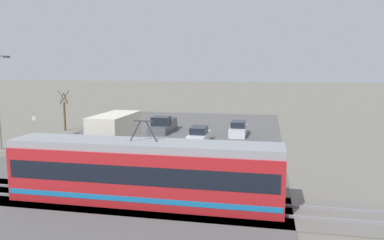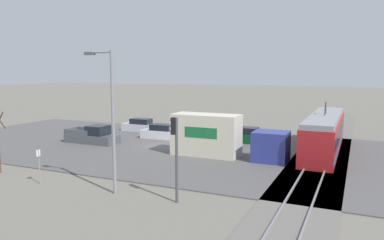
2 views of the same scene
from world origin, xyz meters
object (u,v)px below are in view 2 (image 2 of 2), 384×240
Objects in this scene: pickup_truck at (93,136)px; sedan_car_2 at (162,133)px; traffic_light_pole at (175,147)px; no_parking_sign at (39,163)px; sedan_car_0 at (141,126)px; street_lamp_near_crossing at (110,113)px; sedan_car_1 at (246,136)px; light_rail_tram at (324,134)px; box_truck at (221,137)px.

pickup_truck is 7.32m from sedan_car_2.
traffic_light_pole reaches higher than pickup_truck.
pickup_truck is 19.73m from traffic_light_pole.
traffic_light_pole reaches higher than no_parking_sign.
no_parking_sign is (0.52, -9.72, -1.76)m from traffic_light_pole.
street_lamp_near_crossing reaches higher than sedan_car_0.
pickup_truck is at bearing -64.94° from sedan_car_1.
light_rail_tram is 1.75× the size of street_lamp_near_crossing.
street_lamp_near_crossing is 3.76× the size of no_parking_sign.
street_lamp_near_crossing reaches higher than light_rail_tram.
pickup_truck is at bearing -91.62° from box_truck.
sedan_car_1 is 0.51× the size of street_lamp_near_crossing.
sedan_car_2 is (-5.57, -8.82, -1.01)m from box_truck.
pickup_truck is 1.28× the size of sedan_car_1.
light_rail_tram reaches higher than box_truck.
traffic_light_pole reaches higher than sedan_car_1.
street_lamp_near_crossing is 6.53m from no_parking_sign.
traffic_light_pole reaches higher than sedan_car_2.
box_truck is 10.48m from sedan_car_2.
box_truck is 2.27× the size of sedan_car_1.
no_parking_sign is at bearing -23.86° from sedan_car_1.
sedan_car_0 is 25.72m from traffic_light_pole.
street_lamp_near_crossing is (11.72, -2.76, 3.18)m from box_truck.
sedan_car_1 is at bearing -80.71° from sedan_car_2.
sedan_car_1 is at bearing -176.19° from traffic_light_pole.
sedan_car_2 is 17.71m from no_parking_sign.
sedan_car_2 is (3.49, 4.82, 0.01)m from sedan_car_0.
sedan_car_1 is at bearing 170.94° from street_lamp_near_crossing.
light_rail_tram is 9.69m from box_truck.
sedan_car_1 is (2.01, 13.88, 0.02)m from sedan_car_0.
traffic_light_pole is at bearing 91.63° from street_lamp_near_crossing.
pickup_truck is (5.22, -21.90, -0.96)m from light_rail_tram.
pickup_truck is 17.04m from street_lamp_near_crossing.
street_lamp_near_crossing is at bearing 42.87° from pickup_truck.
sedan_car_0 is at bearing -165.69° from no_parking_sign.
light_rail_tram is at bearing 125.42° from box_truck.
sedan_car_1 is 1.93× the size of no_parking_sign.
sedan_car_2 is 20.17m from traffic_light_pole.
traffic_light_pole is at bearing -149.04° from sedan_car_2.
street_lamp_near_crossing reaches higher than box_truck.
light_rail_tram is at bearing 79.37° from sedan_car_1.
no_parking_sign is at bearing -42.31° from light_rail_tram.
light_rail_tram reaches higher than no_parking_sign.
street_lamp_near_crossing is (12.11, 11.25, 4.14)m from pickup_truck.
street_lamp_near_crossing is (20.78, 10.89, 4.21)m from sedan_car_0.
box_truck reaches higher than sedan_car_2.
sedan_car_2 is at bearing -125.88° from sedan_car_0.
sedan_car_0 is 0.55× the size of street_lamp_near_crossing.
pickup_truck is at bearing -76.59° from light_rail_tram.
no_parking_sign reaches higher than sedan_car_1.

